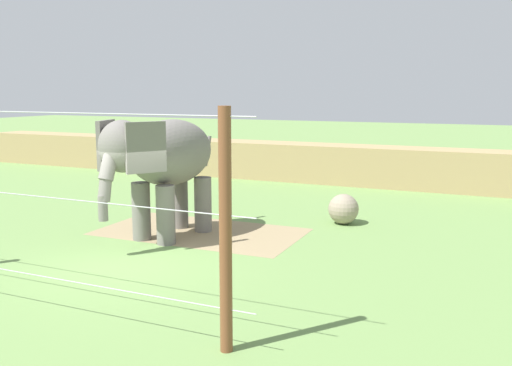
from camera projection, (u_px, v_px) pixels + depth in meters
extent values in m
plane|color=#6B8E4C|center=(130.00, 262.00, 12.89)|extent=(120.00, 120.00, 0.00)
cube|color=#937F5B|center=(200.00, 232.00, 15.63)|extent=(5.69, 3.20, 0.01)
cube|color=tan|center=(310.00, 162.00, 24.38)|extent=(36.00, 1.80, 1.62)
cylinder|color=slate|center=(166.00, 215.00, 14.27)|extent=(0.48, 0.48, 1.54)
cylinder|color=slate|center=(141.00, 211.00, 14.71)|extent=(0.48, 0.48, 1.54)
cylinder|color=slate|center=(203.00, 204.00, 15.58)|extent=(0.48, 0.48, 1.54)
cylinder|color=slate|center=(180.00, 201.00, 16.02)|extent=(0.48, 0.48, 1.54)
ellipsoid|color=slate|center=(172.00, 152.00, 14.90)|extent=(1.91, 3.04, 1.76)
ellipsoid|color=slate|center=(122.00, 146.00, 13.35)|extent=(1.34, 1.24, 1.27)
cube|color=slate|center=(146.00, 147.00, 13.10)|extent=(0.63, 0.89, 1.21)
cube|color=slate|center=(106.00, 145.00, 13.79)|extent=(0.40, 0.98, 1.21)
cylinder|color=slate|center=(108.00, 167.00, 13.03)|extent=(0.42, 0.58, 0.69)
cylinder|color=slate|center=(105.00, 188.00, 13.00)|extent=(0.34, 0.42, 0.64)
cylinder|color=slate|center=(103.00, 208.00, 13.00)|extent=(0.25, 0.25, 0.60)
cylinder|color=slate|center=(208.00, 151.00, 16.24)|extent=(0.15, 0.35, 0.88)
sphere|color=gray|center=(343.00, 209.00, 16.49)|extent=(0.90, 0.90, 0.90)
cylinder|color=brown|center=(225.00, 233.00, 8.18)|extent=(0.19, 0.19, 3.70)
cylinder|color=#B7B7BC|center=(24.00, 273.00, 10.02)|extent=(9.16, 0.02, 0.02)
cylinder|color=#B7B7BC|center=(19.00, 194.00, 9.78)|extent=(9.16, 0.02, 0.02)
cylinder|color=#B7B7BC|center=(13.00, 112.00, 9.55)|extent=(9.16, 0.02, 0.02)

